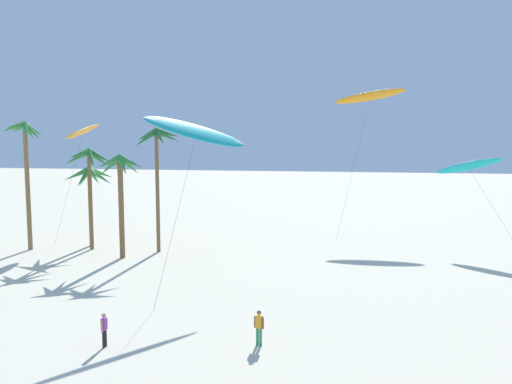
{
  "coord_description": "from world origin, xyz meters",
  "views": [
    {
      "loc": [
        6.56,
        1.34,
        9.71
      ],
      "look_at": [
        2.98,
        21.12,
        7.58
      ],
      "focal_mm": 35.69,
      "sensor_mm": 36.0,
      "label": 1
    }
  ],
  "objects_px": {
    "flying_kite_3": "(83,131)",
    "flying_kite_6": "(468,166)",
    "palm_tree_2": "(157,146)",
    "flying_kite_4": "(197,132)",
    "palm_tree_3": "(89,164)",
    "palm_tree_0": "(25,146)",
    "person_far_watcher": "(259,326)",
    "flying_kite_5": "(371,96)",
    "person_mid_field": "(104,329)",
    "palm_tree_4": "(121,176)",
    "palm_tree_1": "(91,181)"
  },
  "relations": [
    {
      "from": "person_mid_field",
      "to": "flying_kite_5",
      "type": "bearing_deg",
      "value": 69.8
    },
    {
      "from": "flying_kite_3",
      "to": "flying_kite_6",
      "type": "height_order",
      "value": "flying_kite_3"
    },
    {
      "from": "person_far_watcher",
      "to": "palm_tree_3",
      "type": "bearing_deg",
      "value": 135.27
    },
    {
      "from": "palm_tree_1",
      "to": "flying_kite_4",
      "type": "relative_size",
      "value": 0.62
    },
    {
      "from": "palm_tree_0",
      "to": "palm_tree_2",
      "type": "xyz_separation_m",
      "value": [
        11.42,
        1.15,
        -0.0
      ]
    },
    {
      "from": "flying_kite_4",
      "to": "flying_kite_5",
      "type": "height_order",
      "value": "flying_kite_5"
    },
    {
      "from": "palm_tree_4",
      "to": "flying_kite_6",
      "type": "height_order",
      "value": "palm_tree_4"
    },
    {
      "from": "palm_tree_1",
      "to": "flying_kite_4",
      "type": "xyz_separation_m",
      "value": [
        12.85,
        -9.52,
        4.21
      ]
    },
    {
      "from": "flying_kite_4",
      "to": "flying_kite_6",
      "type": "distance_m",
      "value": 25.48
    },
    {
      "from": "palm_tree_2",
      "to": "palm_tree_4",
      "type": "bearing_deg",
      "value": -128.0
    },
    {
      "from": "palm_tree_2",
      "to": "flying_kite_4",
      "type": "height_order",
      "value": "flying_kite_4"
    },
    {
      "from": "flying_kite_3",
      "to": "palm_tree_0",
      "type": "bearing_deg",
      "value": -113.92
    },
    {
      "from": "palm_tree_0",
      "to": "palm_tree_1",
      "type": "xyz_separation_m",
      "value": [
        4.55,
        2.57,
        -3.13
      ]
    },
    {
      "from": "palm_tree_0",
      "to": "flying_kite_3",
      "type": "xyz_separation_m",
      "value": [
        2.42,
        5.46,
        1.34
      ]
    },
    {
      "from": "palm_tree_3",
      "to": "palm_tree_2",
      "type": "bearing_deg",
      "value": 0.85
    },
    {
      "from": "flying_kite_5",
      "to": "person_far_watcher",
      "type": "distance_m",
      "value": 37.73
    },
    {
      "from": "palm_tree_1",
      "to": "person_mid_field",
      "type": "bearing_deg",
      "value": -60.72
    },
    {
      "from": "palm_tree_4",
      "to": "flying_kite_6",
      "type": "distance_m",
      "value": 29.99
    },
    {
      "from": "flying_kite_5",
      "to": "person_far_watcher",
      "type": "bearing_deg",
      "value": -100.2
    },
    {
      "from": "flying_kite_3",
      "to": "flying_kite_4",
      "type": "height_order",
      "value": "flying_kite_4"
    },
    {
      "from": "palm_tree_0",
      "to": "flying_kite_5",
      "type": "height_order",
      "value": "flying_kite_5"
    },
    {
      "from": "person_far_watcher",
      "to": "palm_tree_0",
      "type": "bearing_deg",
      "value": 144.16
    },
    {
      "from": "palm_tree_1",
      "to": "palm_tree_2",
      "type": "height_order",
      "value": "palm_tree_2"
    },
    {
      "from": "palm_tree_2",
      "to": "flying_kite_5",
      "type": "xyz_separation_m",
      "value": [
        18.14,
        16.75,
        5.24
      ]
    },
    {
      "from": "palm_tree_3",
      "to": "flying_kite_5",
      "type": "relative_size",
      "value": 0.57
    },
    {
      "from": "flying_kite_3",
      "to": "palm_tree_3",
      "type": "bearing_deg",
      "value": -57.29
    },
    {
      "from": "palm_tree_0",
      "to": "flying_kite_4",
      "type": "relative_size",
      "value": 0.96
    },
    {
      "from": "palm_tree_2",
      "to": "flying_kite_5",
      "type": "relative_size",
      "value": 0.68
    },
    {
      "from": "palm_tree_2",
      "to": "flying_kite_5",
      "type": "distance_m",
      "value": 25.24
    },
    {
      "from": "palm_tree_2",
      "to": "flying_kite_4",
      "type": "relative_size",
      "value": 0.91
    },
    {
      "from": "palm_tree_2",
      "to": "flying_kite_3",
      "type": "relative_size",
      "value": 0.92
    },
    {
      "from": "flying_kite_5",
      "to": "flying_kite_4",
      "type": "bearing_deg",
      "value": -116.05
    },
    {
      "from": "palm_tree_1",
      "to": "flying_kite_3",
      "type": "relative_size",
      "value": 0.62
    },
    {
      "from": "palm_tree_3",
      "to": "person_far_watcher",
      "type": "relative_size",
      "value": 5.21
    },
    {
      "from": "palm_tree_4",
      "to": "flying_kite_4",
      "type": "relative_size",
      "value": 0.73
    },
    {
      "from": "palm_tree_2",
      "to": "palm_tree_3",
      "type": "bearing_deg",
      "value": -179.15
    },
    {
      "from": "flying_kite_4",
      "to": "flying_kite_5",
      "type": "relative_size",
      "value": 0.75
    },
    {
      "from": "person_mid_field",
      "to": "person_far_watcher",
      "type": "relative_size",
      "value": 0.95
    },
    {
      "from": "flying_kite_3",
      "to": "person_mid_field",
      "type": "height_order",
      "value": "flying_kite_3"
    },
    {
      "from": "flying_kite_3",
      "to": "flying_kite_4",
      "type": "distance_m",
      "value": 19.46
    },
    {
      "from": "palm_tree_0",
      "to": "flying_kite_6",
      "type": "distance_m",
      "value": 38.67
    },
    {
      "from": "palm_tree_3",
      "to": "flying_kite_4",
      "type": "bearing_deg",
      "value": -33.39
    },
    {
      "from": "palm_tree_1",
      "to": "flying_kite_6",
      "type": "bearing_deg",
      "value": 9.4
    },
    {
      "from": "palm_tree_4",
      "to": "person_far_watcher",
      "type": "distance_m",
      "value": 21.51
    },
    {
      "from": "palm_tree_3",
      "to": "flying_kite_3",
      "type": "bearing_deg",
      "value": 122.71
    },
    {
      "from": "palm_tree_3",
      "to": "palm_tree_0",
      "type": "bearing_deg",
      "value": -168.62
    },
    {
      "from": "palm_tree_3",
      "to": "palm_tree_4",
      "type": "distance_m",
      "value": 4.91
    },
    {
      "from": "flying_kite_5",
      "to": "flying_kite_6",
      "type": "distance_m",
      "value": 14.61
    },
    {
      "from": "flying_kite_4",
      "to": "person_far_watcher",
      "type": "distance_m",
      "value": 14.71
    },
    {
      "from": "person_far_watcher",
      "to": "flying_kite_6",
      "type": "bearing_deg",
      "value": 59.84
    }
  ]
}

